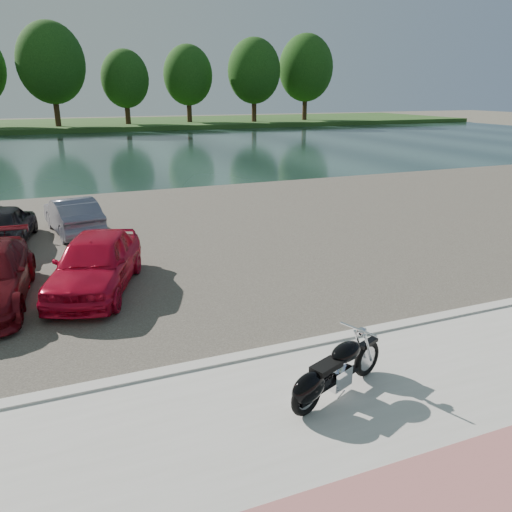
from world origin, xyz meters
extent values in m
plane|color=#595447|center=(0.00, 0.00, 0.00)|extent=(200.00, 200.00, 0.00)
cube|color=#B6B4AC|center=(0.00, -1.00, 0.05)|extent=(60.00, 6.00, 0.10)
cube|color=#B6B4AC|center=(0.00, 2.00, 0.07)|extent=(60.00, 0.30, 0.14)
cube|color=#3C3831|center=(0.00, 11.00, 0.02)|extent=(60.00, 18.00, 0.04)
cube|color=#1A2F2B|center=(0.00, 40.00, 0.00)|extent=(120.00, 40.00, 0.00)
cube|color=#224318|center=(0.00, 72.00, 0.30)|extent=(120.00, 24.00, 0.60)
cylinder|color=#332012|center=(-3.00, 64.60, 3.52)|extent=(0.70, 0.70, 5.85)
ellipsoid|color=#14350E|center=(-3.00, 64.60, 8.21)|extent=(8.19, 8.19, 9.83)
cylinder|color=#332012|center=(6.00, 66.00, 2.85)|extent=(0.70, 0.70, 4.50)
ellipsoid|color=#14350E|center=(6.00, 66.00, 6.45)|extent=(6.30, 6.30, 7.56)
cylinder|color=#332012|center=(15.00, 67.40, 3.08)|extent=(0.70, 0.70, 4.95)
ellipsoid|color=#14350E|center=(15.00, 67.40, 7.04)|extent=(6.93, 6.93, 8.32)
cylinder|color=#332012|center=(24.00, 64.60, 3.30)|extent=(0.70, 0.70, 5.40)
ellipsoid|color=#14350E|center=(24.00, 64.60, 7.62)|extent=(7.56, 7.56, 9.07)
cylinder|color=#332012|center=(33.00, 66.00, 3.52)|extent=(0.70, 0.70, 5.85)
ellipsoid|color=#14350E|center=(33.00, 66.00, 8.21)|extent=(8.19, 8.19, 9.83)
torus|color=black|center=(0.74, 0.57, 0.44)|extent=(0.68, 0.37, 0.68)
torus|color=black|center=(-0.79, -0.05, 0.44)|extent=(0.68, 0.37, 0.68)
cylinder|color=#B2B2B7|center=(0.74, 0.57, 0.44)|extent=(0.45, 0.23, 0.46)
cylinder|color=#B2B2B7|center=(-0.79, -0.05, 0.44)|extent=(0.45, 0.23, 0.46)
cylinder|color=silver|center=(0.65, 0.42, 0.74)|extent=(0.32, 0.17, 0.63)
cylinder|color=silver|center=(0.57, 0.61, 0.74)|extent=(0.32, 0.17, 0.63)
cylinder|color=silver|center=(0.44, 0.44, 1.13)|extent=(0.32, 0.71, 0.04)
sphere|color=silver|center=(0.53, 0.48, 1.05)|extent=(0.21, 0.21, 0.16)
sphere|color=silver|center=(0.59, 0.51, 1.05)|extent=(0.14, 0.14, 0.11)
cube|color=black|center=(0.74, 0.57, 0.75)|extent=(0.47, 0.30, 0.06)
cube|color=black|center=(-0.02, 0.26, 0.38)|extent=(1.15, 0.55, 0.08)
cube|color=silver|center=(-0.07, 0.24, 0.45)|extent=(0.54, 0.47, 0.34)
cylinder|color=silver|center=(0.02, 0.28, 0.65)|extent=(0.29, 0.26, 0.27)
cylinder|color=silver|center=(-0.16, 0.20, 0.65)|extent=(0.29, 0.26, 0.27)
ellipsoid|color=black|center=(0.14, 0.33, 0.82)|extent=(0.77, 0.59, 0.32)
cube|color=black|center=(-0.35, 0.13, 0.76)|extent=(0.61, 0.47, 0.10)
ellipsoid|color=black|center=(-0.74, -0.04, 0.56)|extent=(0.80, 0.59, 0.50)
cube|color=black|center=(-0.79, -0.05, 0.49)|extent=(0.44, 0.32, 0.30)
cylinder|color=silver|center=(-0.41, 0.27, 0.32)|extent=(1.05, 0.50, 0.09)
cylinder|color=silver|center=(-0.41, 0.27, 0.40)|extent=(1.05, 0.50, 0.09)
cylinder|color=#B2B2B7|center=(-0.09, 0.03, 0.23)|extent=(0.08, 0.14, 0.22)
imported|color=red|center=(-3.37, 6.75, 0.79)|extent=(3.15, 4.76, 1.51)
imported|color=black|center=(-5.91, 12.15, 0.74)|extent=(2.24, 4.28, 1.39)
imported|color=slate|center=(-3.64, 12.77, 0.70)|extent=(2.05, 4.17, 1.32)
camera|label=1|loc=(-4.04, -6.01, 5.00)|focal=35.00mm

